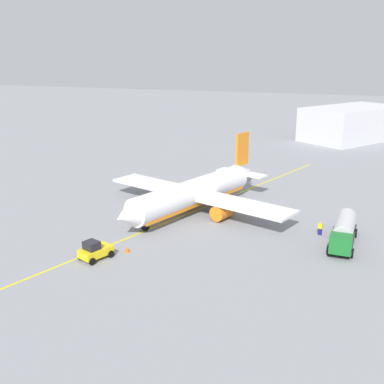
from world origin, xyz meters
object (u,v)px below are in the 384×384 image
pushback_tug (95,250)px  airplane (194,193)px  safety_cone_nose (127,249)px  fuel_tanker (344,231)px  refueling_worker (320,229)px

pushback_tug → airplane: bearing=165.3°
pushback_tug → safety_cone_nose: 3.85m
fuel_tanker → safety_cone_nose: fuel_tanker is taller
airplane → pushback_tug: bearing=-14.7°
airplane → pushback_tug: 19.80m
safety_cone_nose → fuel_tanker: bearing=114.6°
airplane → pushback_tug: airplane is taller
fuel_tanker → pushback_tug: (13.50, -25.77, -0.72)m
refueling_worker → safety_cone_nose: refueling_worker is taller
airplane → safety_cone_nose: bearing=-8.7°
airplane → safety_cone_nose: 16.60m
fuel_tanker → refueling_worker: (-2.23, -2.86, -0.90)m
airplane → pushback_tug: size_ratio=7.34×
safety_cone_nose → airplane: bearing=171.3°
fuel_tanker → refueling_worker: fuel_tanker is taller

